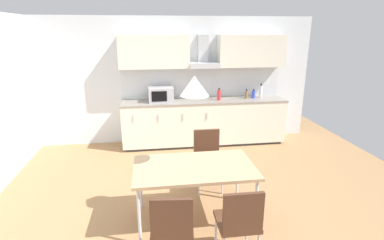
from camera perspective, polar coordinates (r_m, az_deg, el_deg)
name	(u,v)px	position (r m, az deg, el deg)	size (l,w,h in m)	color
ground_plane	(179,208)	(4.17, -2.49, -16.35)	(7.60, 7.76, 0.02)	#9E754C
wall_back	(165,81)	(6.21, -5.13, 7.43)	(6.08, 0.10, 2.53)	silver
kitchen_counter	(204,122)	(6.14, 2.32, -0.33)	(3.29, 0.63, 0.92)	#333333
backsplash_tile	(202,83)	(6.24, 1.92, 7.09)	(3.27, 0.02, 0.59)	silver
upper_wall_cabinets	(204,52)	(6.01, 2.25, 12.87)	(3.27, 0.40, 0.63)	silver
microwave	(161,94)	(5.89, -5.93, 4.87)	(0.48, 0.35, 0.28)	#ADADB2
bottle_blue	(254,94)	(6.30, 11.65, 4.84)	(0.06, 0.06, 0.19)	blue
bottle_white	(261,92)	(6.36, 12.96, 5.30)	(0.07, 0.07, 0.30)	white
bottle_red	(219,95)	(6.00, 5.16, 4.78)	(0.07, 0.07, 0.25)	red
bottle_brown	(247,94)	(6.25, 10.35, 4.83)	(0.07, 0.07, 0.19)	brown
dining_table	(194,170)	(3.58, 0.42, -9.45)	(1.42, 0.84, 0.73)	tan
chair_far_right	(208,154)	(4.42, 2.98, -6.40)	(0.40, 0.40, 0.87)	#4C2D1E
chair_near_right	(240,219)	(3.05, 9.04, -18.17)	(0.40, 0.40, 0.87)	#4C2D1E
chair_near_left	(172,225)	(2.95, -3.80, -19.38)	(0.44, 0.44, 0.87)	#4C2D1E
pendant_lamp	(194,86)	(3.27, 0.46, 6.51)	(0.32, 0.32, 0.22)	silver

